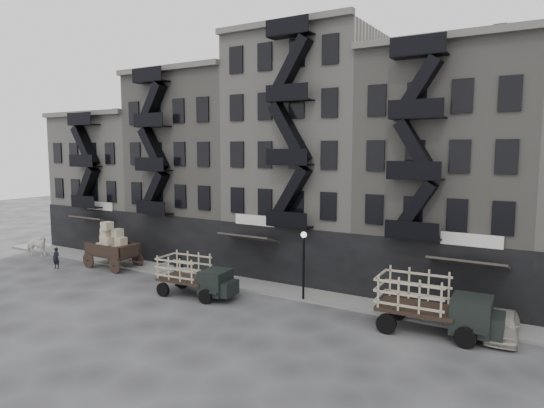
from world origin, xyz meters
The scene contains 14 objects.
ground centered at (0.00, 0.00, 0.00)m, with size 140.00×140.00×0.00m, color #38383A.
sidewalk centered at (0.00, 3.75, 0.07)m, with size 55.00×2.50×0.15m, color slate.
building_west centered at (-20.00, 9.83, 6.00)m, with size 10.00×11.35×13.20m.
building_midwest centered at (-10.00, 9.83, 7.50)m, with size 10.00×11.35×16.20m.
building_center centered at (0.00, 9.82, 8.50)m, with size 10.00×11.35×18.20m.
building_mideast centered at (10.00, 9.83, 7.50)m, with size 10.00×11.35×16.20m.
lamp_post centered at (3.00, 2.60, 2.78)m, with size 0.36×0.36×4.28m.
horse centered at (-22.31, 1.61, 0.91)m, with size 0.98×2.15×1.82m, color silver.
wagon centered at (-13.60, 2.28, 2.06)m, with size 4.33×2.42×3.61m.
stake_truck_west centered at (-3.26, 0.01, 1.47)m, with size 5.25×2.44×2.57m.
stake_truck_east centered at (10.94, 1.42, 1.69)m, with size 6.02×2.71×2.97m.
car_east centered at (13.94, 2.60, 0.65)m, with size 1.55×3.84×1.31m, color #BBB2A7.
pedestrian_west centered at (-17.03, -0.14, 0.82)m, with size 0.59×0.39×1.63m, color black.
pedestrian_mid centered at (-5.82, 1.25, 1.01)m, with size 0.99×0.77×2.03m, color black.
Camera 1 is at (16.20, -22.70, 9.24)m, focal length 32.00 mm.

